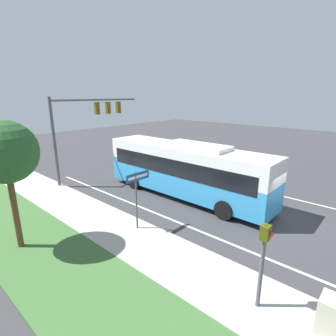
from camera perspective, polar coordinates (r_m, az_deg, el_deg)
The scene contains 10 objects.
ground_plane at distance 14.99m, azimuth 22.28°, elevation -10.36°, with size 80.00×80.00×0.00m, color #38383A.
sidewalk at distance 10.07m, azimuth 9.06°, elevation -22.76°, with size 2.80×80.00×0.12m.
lane_divider_near at distance 12.01m, azimuth 16.11°, elevation -16.57°, with size 0.14×30.00×0.01m.
lane_divider_far at distance 18.19m, azimuth 26.20°, elevation -6.18°, with size 0.14×30.00×0.01m.
bus at distance 16.27m, azimuth 3.73°, elevation 0.04°, with size 2.59×11.29×3.50m.
signal_gantry at distance 20.34m, azimuth -17.24°, elevation 10.21°, with size 7.32×0.41×6.15m.
pedestrian_signal at distance 8.31m, azimuth 20.04°, elevation -17.05°, with size 0.28×0.34×2.81m.
street_sign at distance 12.23m, azimuth -6.74°, elevation -4.75°, with size 1.36×0.08×2.91m.
utility_cabinet at distance 9.05m, azimuth 31.93°, elevation -25.69°, with size 0.69×0.61×1.06m.
roadside_tree at distance 11.81m, azimuth -31.94°, elevation 2.83°, with size 2.46×2.46×5.30m.
Camera 1 is at (-12.97, -4.07, 6.31)m, focal length 28.00 mm.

